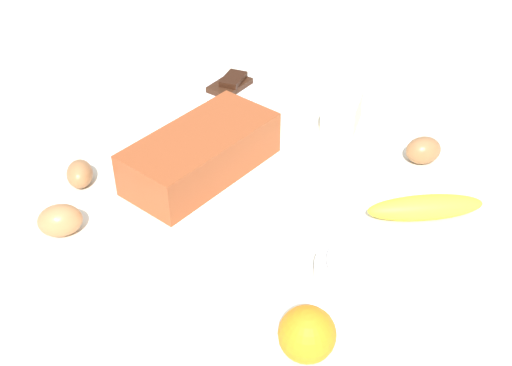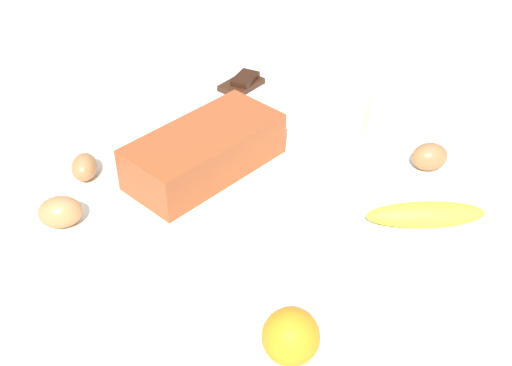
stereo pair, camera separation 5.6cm
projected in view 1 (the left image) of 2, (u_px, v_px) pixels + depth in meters
ground_plane at (256, 207)px, 1.11m from camera, size 2.40×2.40×0.02m
loaf_pan at (201, 152)px, 1.15m from camera, size 0.29×0.17×0.08m
flour_bowl at (247, 262)px, 0.95m from camera, size 0.13×0.13×0.06m
sugar_bowl at (365, 269)px, 0.94m from camera, size 0.14×0.14×0.06m
banana at (425, 207)px, 1.06m from camera, size 0.15×0.18×0.04m
orange_fruit at (307, 334)px, 0.83m from camera, size 0.07×0.07×0.07m
butter_block at (342, 113)px, 1.27m from camera, size 0.10×0.08×0.06m
egg_near_butter at (80, 174)px, 1.13m from camera, size 0.07×0.07×0.04m
egg_beside_bowl at (60, 220)px, 1.03m from camera, size 0.09×0.09×0.05m
egg_loose at (423, 150)px, 1.18m from camera, size 0.08×0.08×0.05m
chocolate_plate at (230, 88)px, 1.39m from camera, size 0.13×0.13×0.03m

